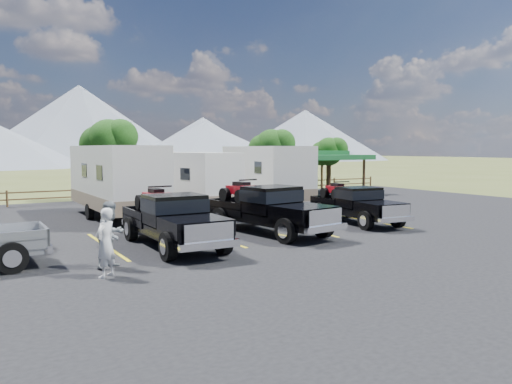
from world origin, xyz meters
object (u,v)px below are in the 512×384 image
rig_left (172,218)px  trailer_right (265,174)px  trailer_left (116,181)px  person_b (111,234)px  rig_right (356,203)px  pavilion (316,156)px  trailer_center (187,180)px  rig_center (267,208)px  person_a (106,243)px

rig_left → trailer_right: (9.30, 9.05, 0.85)m
trailer_left → person_b: bearing=-106.8°
rig_right → pavilion: bearing=65.1°
rig_left → trailer_left: trailer_left is taller
trailer_center → person_b: 12.79m
pavilion → person_b: bearing=-140.5°
rig_center → trailer_center: (-0.03, 8.13, 0.64)m
rig_right → trailer_center: trailer_center is taller
pavilion → rig_right: (-7.93, -13.24, -1.87)m
rig_left → rig_center: rig_center is taller
rig_right → trailer_left: bearing=148.3°
rig_center → trailer_left: (-4.04, 7.15, 0.82)m
rig_left → trailer_right: 13.00m
trailer_center → person_b: bearing=-130.3°
rig_right → person_a: 12.73m
rig_right → trailer_left: 11.28m
pavilion → trailer_left: (-16.83, -6.37, -0.93)m
person_b → pavilion: bearing=5.1°
rig_right → trailer_right: 8.15m
trailer_left → rig_right: bearing=-38.6°
trailer_right → person_b: size_ratio=5.35×
rig_left → person_a: bearing=-134.4°
rig_left → person_a: rig_left is taller
pavilion → rig_right: size_ratio=1.11×
person_b → rig_right: bearing=-20.3°
rig_right → rig_left: bearing=-168.0°
pavilion → rig_left: size_ratio=1.03×
pavilion → trailer_right: 9.35m
rig_right → trailer_right: size_ratio=0.56×
rig_center → rig_right: bearing=-5.2°
rig_left → trailer_right: bearing=44.7°
rig_left → person_a: size_ratio=3.32×
trailer_left → rig_left: bearing=-92.5°
trailer_center → person_b: size_ratio=4.84×
pavilion → trailer_left: bearing=-159.3°
person_a → rig_left: bearing=-174.0°
person_a → person_b: bearing=-151.2°
trailer_center → person_a: (-7.21, -11.81, -0.74)m
pavilion → rig_right: bearing=-120.9°
trailer_right → trailer_center: bearing=-169.2°
trailer_left → person_b: (-2.80, -9.82, -0.88)m
person_a → trailer_left: bearing=-145.6°
rig_right → person_b: (-11.70, -2.95, 0.06)m
trailer_left → trailer_center: bearing=12.9°
rig_center → rig_right: rig_center is taller
rig_left → trailer_right: trailer_right is taller
person_b → trailer_center: bearing=23.3°
rig_right → person_a: person_a is taller
pavilion → trailer_center: (-12.82, -5.38, -1.10)m
rig_left → person_b: rig_left is taller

